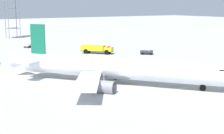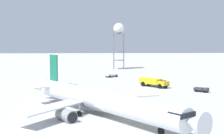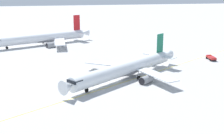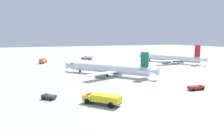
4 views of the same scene
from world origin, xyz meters
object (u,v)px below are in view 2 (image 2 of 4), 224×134
ops_pickup_truck (46,85)px  radar_tower (119,31)px  pushback_tug_truck (111,75)px  baggage_truck_truck (201,89)px  fire_tender_truck (153,82)px  airliner_main (98,101)px

ops_pickup_truck → radar_tower: bearing=-105.7°
pushback_tug_truck → ops_pickup_truck: bearing=-164.3°
pushback_tug_truck → baggage_truck_truck: size_ratio=1.28×
fire_tender_truck → ops_pickup_truck: bearing=-128.6°
pushback_tug_truck → baggage_truck_truck: 42.32m
ops_pickup_truck → radar_tower: size_ratio=0.24×
radar_tower → fire_tender_truck: bearing=96.3°
ops_pickup_truck → fire_tender_truck: 31.88m
baggage_truck_truck → fire_tender_truck: bearing=-177.8°
airliner_main → pushback_tug_truck: airliner_main is taller
airliner_main → pushback_tug_truck: 60.98m
ops_pickup_truck → pushback_tug_truck: ops_pickup_truck is taller
airliner_main → baggage_truck_truck: size_ratio=9.53×
fire_tender_truck → radar_tower: radar_tower is taller
fire_tender_truck → radar_tower: 63.92m
airliner_main → pushback_tug_truck: bearing=138.5°
ops_pickup_truck → baggage_truck_truck: ops_pickup_truck is taller
airliner_main → ops_pickup_truck: bearing=167.2°
fire_tender_truck → baggage_truck_truck: size_ratio=2.30×
ops_pickup_truck → baggage_truck_truck: size_ratio=1.37×
ops_pickup_truck → baggage_truck_truck: bearing=174.8°
baggage_truck_truck → radar_tower: radar_tower is taller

